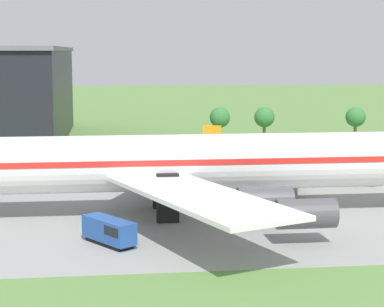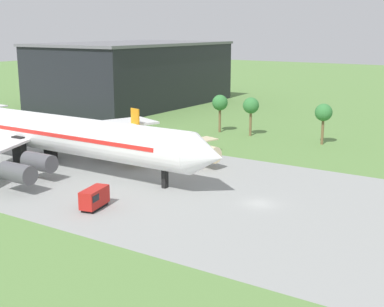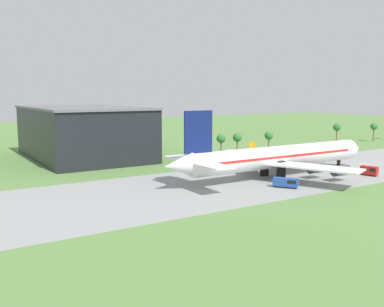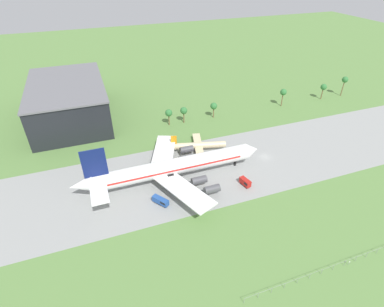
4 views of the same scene
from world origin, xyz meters
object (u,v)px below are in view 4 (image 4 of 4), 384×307
object	(u,v)px
regional_aircraft	(198,145)
fuel_truck	(245,182)
baggage_tug	(161,201)
terminal_building	(69,101)
no_stopping_sign	(349,263)
jet_airliner	(172,167)

from	to	relation	value
regional_aircraft	fuel_truck	xyz separation A→B (m)	(8.13, -28.73, -1.19)
baggage_tug	terminal_building	distance (m)	85.41
terminal_building	no_stopping_sign	bearing A→B (deg)	-60.13
jet_airliner	fuel_truck	xyz separation A→B (m)	(24.78, -13.03, -4.43)
jet_airliner	regional_aircraft	xyz separation A→B (m)	(16.65, 15.71, -3.24)
jet_airliner	baggage_tug	world-z (taller)	jet_airliner
jet_airliner	no_stopping_sign	distance (m)	65.04
baggage_tug	fuel_truck	size ratio (longest dim) A/B	1.23
jet_airliner	terminal_building	size ratio (longest dim) A/B	1.21
jet_airliner	terminal_building	xyz separation A→B (m)	(-35.11, 68.71, 3.74)
fuel_truck	regional_aircraft	bearing A→B (deg)	105.79
jet_airliner	no_stopping_sign	world-z (taller)	jet_airliner
jet_airliner	baggage_tug	distance (m)	14.99
fuel_truck	no_stopping_sign	xyz separation A→B (m)	(10.74, -41.24, -0.45)
jet_airliner	no_stopping_sign	xyz separation A→B (m)	(35.52, -54.26, -4.87)
jet_airliner	terminal_building	world-z (taller)	jet_airliner
baggage_tug	no_stopping_sign	bearing A→B (deg)	-44.28
no_stopping_sign	baggage_tug	bearing A→B (deg)	135.72
baggage_tug	terminal_building	xyz separation A→B (m)	(-27.13, 80.56, 8.30)
no_stopping_sign	terminal_building	bearing A→B (deg)	119.87
baggage_tug	no_stopping_sign	distance (m)	60.76
fuel_truck	baggage_tug	bearing A→B (deg)	177.93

